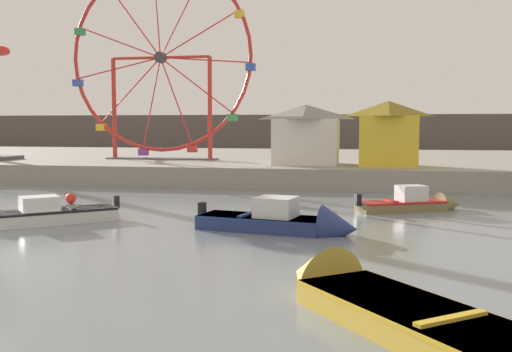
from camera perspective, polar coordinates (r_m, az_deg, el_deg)
name	(u,v)px	position (r m, az deg, el deg)	size (l,w,h in m)	color
quay_promenade	(235,163)	(42.92, -2.01, 1.29)	(110.00, 25.29, 1.10)	gray
distant_town_skyline	(281,135)	(64.07, 2.42, 3.96)	(140.00, 3.00, 4.40)	#564C47
motorboat_navy_blue	(289,222)	(18.13, 3.22, -4.46)	(5.26, 2.28, 1.51)	navy
motorboat_mustard_yellow	(369,300)	(10.62, 10.90, -11.73)	(5.00, 5.68, 1.49)	gold
motorboat_olive_wood	(417,203)	(23.51, 15.32, -2.53)	(4.31, 2.82, 1.27)	olive
motorboat_pale_grey	(29,216)	(20.79, -21.15, -3.62)	(4.56, 4.24, 1.29)	silver
ferris_wheel_red_frame	(161,61)	(38.49, -9.22, 10.93)	(12.12, 1.20, 12.43)	red
carnival_booth_yellow_awning	(388,132)	(32.00, 12.65, 4.13)	(3.33, 2.76, 3.46)	yellow
carnival_booth_white_ticket	(306,133)	(33.02, 4.89, 4.12)	(3.93, 3.08, 3.31)	silver
mooring_buoy_orange	(71,198)	(25.80, -17.49, -2.09)	(0.44, 0.44, 0.44)	red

